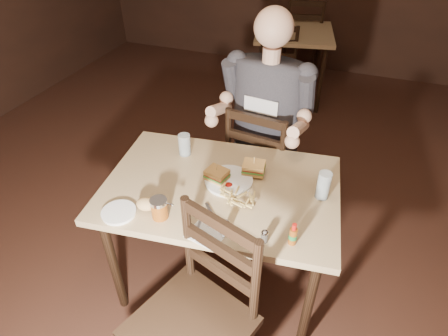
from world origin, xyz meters
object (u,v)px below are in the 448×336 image
(dinner_plate, at_px, (229,181))
(side_plate, at_px, (119,213))
(hot_sauce, at_px, (293,234))
(glass_left, at_px, (185,145))
(glass_right, at_px, (323,185))
(diner, at_px, (266,97))
(syrup_dispenser, at_px, (159,208))
(chair_near, at_px, (190,327))
(bg_table, at_px, (294,39))
(chair_far, at_px, (264,163))
(bg_chair_near, at_px, (280,79))
(bg_chair_far, at_px, (301,40))
(main_table, at_px, (221,197))

(dinner_plate, bearing_deg, side_plate, -135.58)
(side_plate, bearing_deg, hot_sauce, 7.50)
(glass_left, bearing_deg, glass_right, -7.45)
(diner, relative_size, syrup_dispenser, 9.60)
(chair_near, distance_m, side_plate, 0.61)
(hot_sauce, relative_size, side_plate, 0.72)
(syrup_dispenser, bearing_deg, diner, 67.87)
(dinner_plate, bearing_deg, bg_table, 94.06)
(chair_near, height_order, dinner_plate, chair_near)
(diner, height_order, syrup_dispenser, diner)
(glass_left, relative_size, syrup_dispenser, 1.20)
(chair_far, distance_m, bg_chair_near, 1.45)
(dinner_plate, height_order, syrup_dispenser, syrup_dispenser)
(bg_chair_far, relative_size, glass_right, 6.69)
(diner, bearing_deg, chair_near, -82.24)
(diner, height_order, glass_right, diner)
(dinner_plate, bearing_deg, chair_far, 86.25)
(dinner_plate, relative_size, side_plate, 1.54)
(bg_chair_far, bearing_deg, hot_sauce, 88.24)
(bg_table, bearing_deg, diner, -83.85)
(bg_table, distance_m, glass_right, 2.63)
(chair_near, distance_m, glass_right, 0.90)
(bg_table, relative_size, chair_near, 0.94)
(bg_chair_near, relative_size, side_plate, 5.70)
(bg_chair_near, bearing_deg, glass_right, -94.86)
(dinner_plate, bearing_deg, diner, 86.50)
(bg_table, xyz_separation_m, hot_sauce, (0.58, -2.89, 0.15))
(glass_right, relative_size, side_plate, 0.93)
(glass_right, bearing_deg, bg_chair_near, 108.29)
(bg_chair_far, bearing_deg, chair_near, 82.31)
(chair_near, xyz_separation_m, side_plate, (-0.47, 0.27, 0.28))
(chair_near, bearing_deg, bg_table, 113.30)
(bg_chair_near, xyz_separation_m, dinner_plate, (0.18, -2.05, 0.32))
(chair_near, height_order, syrup_dispenser, chair_near)
(main_table, relative_size, glass_left, 10.20)
(glass_left, xyz_separation_m, glass_right, (0.80, -0.10, 0.01))
(bg_chair_far, distance_m, diner, 2.64)
(bg_table, bearing_deg, syrup_dispenser, -90.64)
(bg_chair_far, xyz_separation_m, side_plate, (-0.23, -3.55, 0.28))
(glass_left, bearing_deg, chair_far, 51.52)
(chair_far, distance_m, glass_left, 0.69)
(diner, relative_size, glass_left, 8.00)
(bg_chair_far, bearing_deg, bg_chair_near, 78.61)
(bg_table, relative_size, glass_left, 7.39)
(diner, bearing_deg, glass_right, -42.83)
(bg_chair_far, height_order, hot_sauce, bg_chair_far)
(dinner_plate, xyz_separation_m, glass_left, (-0.32, 0.16, 0.06))
(chair_far, relative_size, syrup_dispenser, 9.01)
(bg_table, xyz_separation_m, bg_chair_far, (0.00, 0.55, -0.18))
(bg_chair_near, bearing_deg, dinner_plate, -108.00)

